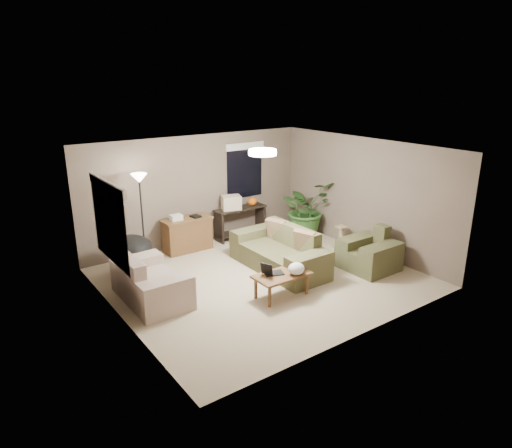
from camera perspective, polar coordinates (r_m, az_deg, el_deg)
room_shell at (r=8.44m, az=0.79°, el=0.95°), size 5.50×5.50×5.50m
main_sofa at (r=9.25m, az=3.04°, el=-3.81°), size 0.95×2.20×0.85m
throw_pillows at (r=9.28m, az=4.31°, el=-1.42°), size 0.35×1.40×0.47m
loveseat at (r=8.16m, az=-13.18°, el=-7.33°), size 0.90×1.60×0.85m
armchair at (r=9.49m, az=13.97°, el=-3.73°), size 0.95×1.00×0.85m
coffee_table at (r=8.08m, az=3.24°, el=-6.67°), size 1.00×0.55×0.42m
laptop at (r=8.00m, az=1.86°, el=-5.94°), size 0.42×0.33×0.24m
plastic_bag at (r=8.02m, az=5.06°, el=-5.58°), size 0.37×0.35×0.21m
desk at (r=10.26m, az=-8.58°, el=-1.26°), size 1.10×0.50×0.75m
desk_papers at (r=10.05m, az=-9.45°, el=0.83°), size 0.68×0.27×0.12m
console_table at (r=10.95m, az=-1.98°, el=0.50°), size 1.30×0.40×0.75m
pumpkin at (r=11.02m, az=-0.49°, el=2.83°), size 0.27×0.27×0.19m
cardboard_box at (r=10.68m, az=-3.12°, el=2.69°), size 0.52×0.45×0.32m
papasan_chair at (r=9.19m, az=-15.56°, el=-3.47°), size 1.12×1.12×0.80m
floor_lamp at (r=9.32m, az=-14.30°, el=4.23°), size 0.32×0.32×1.91m
ceiling_fixture at (r=8.18m, az=0.83°, el=8.95°), size 0.50×0.50×0.10m
houseplant at (r=11.09m, az=6.25°, el=1.17°), size 1.24×1.38×1.08m
cat_scratching_post at (r=10.55m, az=10.59°, el=-1.76°), size 0.32×0.32×0.50m
window_left at (r=7.36m, az=-18.01°, el=1.82°), size 0.05×1.56×1.33m
window_back at (r=11.02m, az=-1.41°, el=7.85°), size 1.06×0.05×1.33m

